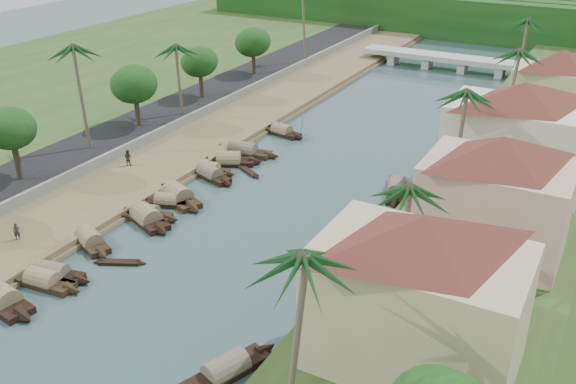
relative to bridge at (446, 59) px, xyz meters
The scene contains 43 objects.
ground 72.02m from the bridge, 90.00° to the right, with size 220.00×220.00×0.00m, color #374E52.
left_bank 54.42m from the bridge, 107.10° to the right, with size 10.00×180.00×0.80m, color brown.
right_bank 55.37m from the bridge, 69.93° to the right, with size 16.00×180.00×1.20m, color #2B431B.
road 57.49m from the bridge, 115.23° to the right, with size 8.00×180.00×1.40m, color black.
retaining_wall 55.79m from the bridge, 111.23° to the right, with size 0.40×180.00×1.10m, color gray.
treeline 28.09m from the bridge, 90.00° to the left, with size 120.00×14.00×8.00m.
bridge is the anchor object (origin of this frame).
building_near 76.54m from the bridge, 75.61° to the right, with size 14.85×14.85×10.20m.
building_mid 61.51m from the bridge, 70.98° to the right, with size 14.11×14.11×9.70m.
building_far 48.15m from the bridge, 66.65° to the right, with size 15.59×15.59×10.20m.
building_distant 31.51m from the bridge, 50.21° to the right, with size 12.62×12.62×9.20m.
sampan_1 81.56m from the bridge, 96.90° to the right, with size 8.40×3.29×2.41m.
sampan_2 78.26m from the bridge, 96.60° to the right, with size 7.39×2.19×1.96m.
sampan_3 77.22m from the bridge, 96.80° to the right, with size 7.20×2.78×1.94m.
sampan_4 72.13m from the bridge, 98.24° to the right, with size 7.13×4.38×2.05m.
sampan_5 66.50m from the bridge, 97.47° to the right, with size 7.54×4.56×2.35m.
sampan_6 66.09m from the bridge, 98.06° to the right, with size 7.01×3.00×2.07m.
sampan_7 62.99m from the bridge, 98.40° to the right, with size 6.51×3.44×1.78m.
sampan_8 61.64m from the bridge, 98.36° to the right, with size 8.28×5.00×2.49m.
sampan_9 55.84m from the bridge, 99.55° to the right, with size 7.55×3.63×1.93m.
sampan_10 55.05m from the bridge, 100.54° to the right, with size 6.48×2.13×1.82m.
sampan_11 52.00m from the bridge, 100.54° to the right, with size 7.55×5.11×2.21m.
sampan_12 48.85m from the bridge, 101.50° to the right, with size 9.34×2.97×2.19m.
sampan_13 41.11m from the bridge, 102.50° to the right, with size 7.13×2.81×1.95m.
sampan_14 79.93m from the bridge, 83.62° to the right, with size 4.27×8.20×2.01m.
sampan_15 67.96m from the bridge, 82.03° to the right, with size 3.73×7.12×1.93m.
sampan_16 50.05m from the bridge, 79.49° to the right, with size 3.93×8.44×2.06m.
canoe_1 72.82m from the bridge, 94.75° to the right, with size 4.36×2.64×0.73m.
canoe_2 52.31m from the bridge, 97.21° to the right, with size 4.46×2.88×0.69m.
palm_0 84.39m from the bridge, 79.68° to the right, with size 3.20×3.20×12.66m.
palm_1 70.24m from the bridge, 76.75° to the right, with size 3.20×3.20×10.26m.
palm_2 53.58m from the bridge, 73.46° to the right, with size 3.20×3.20×12.01m.
palm_3 38.43m from the bridge, 64.49° to the right, with size 3.20×3.20×12.20m.
palm_5 62.89m from the bridge, 112.78° to the right, with size 3.20×3.20×12.79m.
palm_6 48.83m from the bridge, 117.19° to the right, with size 3.20×3.20×10.19m.
palm_7 23.25m from the bridge, 48.22° to the right, with size 3.20×3.20×12.31m.
tree_2 71.03m from the bridge, 109.80° to the right, with size 4.86×4.86×7.28m.
tree_3 54.63m from the bridge, 116.17° to the right, with size 5.36×5.36×7.34m.
tree_4 43.21m from the bridge, 123.95° to the right, with size 4.75×4.75×6.85m.
tree_5 32.74m from the bridge, 137.72° to the right, with size 5.09×5.09×6.94m.
tree_6 49.97m from the bridge, 61.16° to the right, with size 4.86×4.86×7.22m.
person_near 76.14m from the bridge, 101.58° to the right, with size 0.54×0.36×1.49m, color #25262D.
person_far 60.53m from the bridge, 107.11° to the right, with size 0.85×0.67×1.76m, color #302921.
Camera 1 is at (27.19, -33.08, 27.78)m, focal length 40.00 mm.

